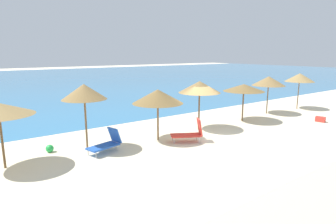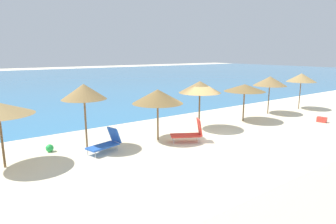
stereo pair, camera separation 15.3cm
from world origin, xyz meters
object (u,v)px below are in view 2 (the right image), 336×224
object	(u,v)px
lounge_chair_0	(106,143)
cooler_box	(322,120)
beach_umbrella_2	(84,92)
beach_umbrella_5	(245,88)
beach_umbrella_4	(200,87)
beach_ball	(50,148)
beach_umbrella_7	(301,78)
lounge_chair_1	(190,133)
beach_umbrella_3	(158,96)
beach_umbrella_6	(270,81)

from	to	relation	value
lounge_chair_0	cooler_box	bearing A→B (deg)	-115.97
beach_umbrella_2	beach_umbrella_5	size ratio (longest dim) A/B	1.16
beach_umbrella_4	beach_ball	distance (m)	8.31
cooler_box	beach_umbrella_4	bearing A→B (deg)	156.56
beach_umbrella_7	lounge_chair_1	world-z (taller)	beach_umbrella_7
beach_umbrella_5	lounge_chair_0	xyz separation A→B (m)	(-9.54, -0.34, -1.73)
beach_umbrella_3	beach_umbrella_5	xyz separation A→B (m)	(6.69, 0.17, -0.07)
beach_umbrella_4	cooler_box	bearing A→B (deg)	-23.44
beach_umbrella_6	lounge_chair_1	distance (m)	9.27
beach_umbrella_5	beach_umbrella_2	bearing A→B (deg)	177.35
beach_umbrella_3	beach_umbrella_6	distance (m)	9.98
beach_umbrella_5	beach_ball	world-z (taller)	beach_umbrella_5
beach_umbrella_6	cooler_box	size ratio (longest dim) A/B	4.81
beach_umbrella_7	lounge_chair_1	distance (m)	12.60
beach_umbrella_4	beach_umbrella_5	xyz separation A→B (m)	(3.67, -0.12, -0.29)
lounge_chair_1	beach_umbrella_5	bearing A→B (deg)	-46.82
beach_umbrella_3	beach_umbrella_7	bearing A→B (deg)	1.37
lounge_chair_0	beach_umbrella_6	bearing A→B (deg)	-100.53
beach_umbrella_2	beach_umbrella_5	bearing A→B (deg)	-2.65
beach_umbrella_5	beach_umbrella_7	world-z (taller)	beach_umbrella_7
beach_umbrella_7	beach_umbrella_6	bearing A→B (deg)	174.52
beach_umbrella_2	cooler_box	distance (m)	14.59
beach_umbrella_2	lounge_chair_0	xyz separation A→B (m)	(0.59, -0.80, -2.23)
beach_umbrella_5	cooler_box	world-z (taller)	beach_umbrella_5
beach_ball	cooler_box	bearing A→B (deg)	-15.43
beach_umbrella_7	beach_ball	size ratio (longest dim) A/B	8.08
beach_umbrella_7	cooler_box	size ratio (longest dim) A/B	4.96
beach_umbrella_3	beach_ball	world-z (taller)	beach_umbrella_3
beach_umbrella_2	lounge_chair_1	distance (m)	5.35
beach_umbrella_6	beach_umbrella_2	bearing A→B (deg)	-179.94
beach_umbrella_6	beach_umbrella_3	bearing A→B (deg)	-176.25
beach_umbrella_4	cooler_box	distance (m)	8.45
lounge_chair_1	cooler_box	xyz separation A→B (m)	(9.40, -1.73, -0.30)
beach_umbrella_4	beach_umbrella_7	world-z (taller)	beach_umbrella_4
beach_ball	beach_umbrella_4	bearing A→B (deg)	-7.28
lounge_chair_1	lounge_chair_0	bearing A→B (deg)	104.18
beach_umbrella_2	beach_umbrella_5	distance (m)	10.15
beach_umbrella_5	cooler_box	xyz separation A→B (m)	(3.80, -3.12, -1.98)
beach_umbrella_5	lounge_chair_0	distance (m)	9.70
beach_umbrella_6	beach_umbrella_7	world-z (taller)	beach_umbrella_7
beach_umbrella_3	beach_umbrella_5	distance (m)	6.69
beach_umbrella_2	beach_umbrella_6	world-z (taller)	beach_umbrella_2
lounge_chair_1	beach_umbrella_6	bearing A→B (deg)	-48.84
beach_umbrella_3	lounge_chair_0	xyz separation A→B (m)	(-2.85, -0.16, -1.79)
beach_umbrella_5	lounge_chair_0	bearing A→B (deg)	-177.99
lounge_chair_0	cooler_box	xyz separation A→B (m)	(13.33, -2.78, -0.25)
cooler_box	beach_umbrella_7	bearing A→B (deg)	47.98
beach_umbrella_7	beach_ball	world-z (taller)	beach_umbrella_7
beach_umbrella_4	beach_umbrella_2	bearing A→B (deg)	176.88
beach_umbrella_4	lounge_chair_1	size ratio (longest dim) A/B	1.70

